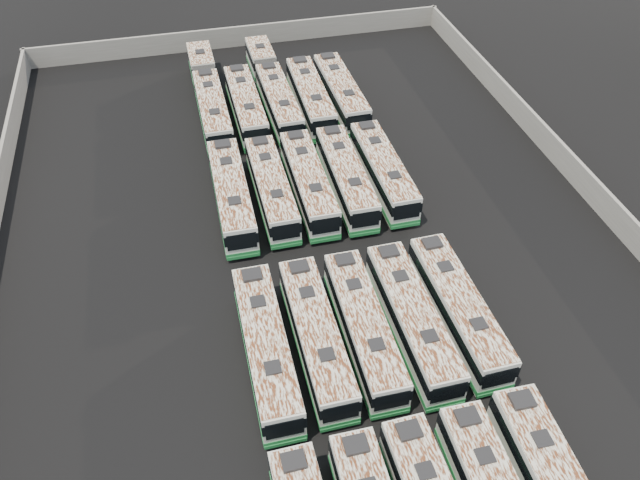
{
  "coord_description": "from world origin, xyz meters",
  "views": [
    {
      "loc": [
        -7.24,
        -28.99,
        31.0
      ],
      "look_at": [
        0.36,
        1.82,
        1.6
      ],
      "focal_mm": 35.0,
      "sensor_mm": 36.0,
      "label": 1
    }
  ],
  "objects_px": {
    "bus_back_left": "(246,106)",
    "bus_back_far_right": "(341,93)",
    "bus_midfront_center": "(364,327)",
    "bus_midback_left": "(272,188)",
    "bus_midback_far_right": "(383,171)",
    "bus_back_center": "(273,87)",
    "bus_midfront_far_right": "(458,309)",
    "bus_midfront_left": "(316,336)",
    "bus_back_right": "(311,97)",
    "bus_midback_right": "(346,177)",
    "bus_midfront_right": "(412,319)",
    "bus_back_far_left": "(209,95)",
    "bus_midfront_far_left": "(266,348)",
    "bus_midback_far_left": "(232,195)",
    "bus_midback_center": "(309,183)"
  },
  "relations": [
    {
      "from": "bus_midfront_left",
      "to": "bus_back_right",
      "type": "height_order",
      "value": "bus_back_right"
    },
    {
      "from": "bus_midback_far_left",
      "to": "bus_back_far_right",
      "type": "distance_m",
      "value": 17.41
    },
    {
      "from": "bus_back_far_right",
      "to": "bus_midback_left",
      "type": "bearing_deg",
      "value": -126.07
    },
    {
      "from": "bus_midfront_center",
      "to": "bus_back_far_left",
      "type": "height_order",
      "value": "bus_back_far_left"
    },
    {
      "from": "bus_midfront_center",
      "to": "bus_back_left",
      "type": "bearing_deg",
      "value": 96.72
    },
    {
      "from": "bus_midback_far_right",
      "to": "bus_back_far_left",
      "type": "relative_size",
      "value": 0.64
    },
    {
      "from": "bus_midback_far_right",
      "to": "bus_back_far_right",
      "type": "height_order",
      "value": "bus_back_far_right"
    },
    {
      "from": "bus_midfront_center",
      "to": "bus_midfront_right",
      "type": "height_order",
      "value": "bus_midfront_right"
    },
    {
      "from": "bus_midback_center",
      "to": "bus_back_far_right",
      "type": "bearing_deg",
      "value": 64.62
    },
    {
      "from": "bus_midback_left",
      "to": "bus_back_center",
      "type": "xyz_separation_m",
      "value": [
        2.97,
        15.21,
        0.01
      ]
    },
    {
      "from": "bus_midback_far_left",
      "to": "bus_midback_left",
      "type": "bearing_deg",
      "value": 2.84
    },
    {
      "from": "bus_midback_left",
      "to": "bus_back_far_right",
      "type": "height_order",
      "value": "bus_back_far_right"
    },
    {
      "from": "bus_midfront_right",
      "to": "bus_back_right",
      "type": "height_order",
      "value": "bus_back_right"
    },
    {
      "from": "bus_midback_right",
      "to": "bus_midback_far_right",
      "type": "xyz_separation_m",
      "value": [
        3.07,
        0.1,
        -0.01
      ]
    },
    {
      "from": "bus_midback_far_right",
      "to": "bus_back_left",
      "type": "relative_size",
      "value": 0.99
    },
    {
      "from": "bus_midback_far_right",
      "to": "bus_back_center",
      "type": "relative_size",
      "value": 0.64
    },
    {
      "from": "bus_back_left",
      "to": "bus_back_far_right",
      "type": "xyz_separation_m",
      "value": [
        8.94,
        0.12,
        0.03
      ]
    },
    {
      "from": "bus_back_right",
      "to": "bus_midback_right",
      "type": "bearing_deg",
      "value": -89.48
    },
    {
      "from": "bus_midback_center",
      "to": "bus_midback_left",
      "type": "bearing_deg",
      "value": -179.71
    },
    {
      "from": "bus_midfront_center",
      "to": "bus_back_left",
      "type": "relative_size",
      "value": 0.99
    },
    {
      "from": "bus_midfront_far_right",
      "to": "bus_back_far_right",
      "type": "relative_size",
      "value": 0.98
    },
    {
      "from": "bus_back_left",
      "to": "bus_back_right",
      "type": "distance_m",
      "value": 6.01
    },
    {
      "from": "bus_midback_center",
      "to": "bus_midback_far_right",
      "type": "bearing_deg",
      "value": 0.9
    },
    {
      "from": "bus_midfront_left",
      "to": "bus_midback_left",
      "type": "bearing_deg",
      "value": 89.69
    },
    {
      "from": "bus_midback_center",
      "to": "bus_midback_far_right",
      "type": "relative_size",
      "value": 1.01
    },
    {
      "from": "bus_midfront_far_right",
      "to": "bus_midback_far_left",
      "type": "relative_size",
      "value": 0.98
    },
    {
      "from": "bus_midback_right",
      "to": "bus_back_left",
      "type": "bearing_deg",
      "value": 116.35
    },
    {
      "from": "bus_back_left",
      "to": "bus_back_center",
      "type": "relative_size",
      "value": 0.65
    },
    {
      "from": "bus_midfront_far_left",
      "to": "bus_midback_right",
      "type": "distance_m",
      "value": 17.32
    },
    {
      "from": "bus_midfront_center",
      "to": "bus_midback_left",
      "type": "xyz_separation_m",
      "value": [
        -2.89,
        14.69,
        -0.01
      ]
    },
    {
      "from": "bus_midfront_far_left",
      "to": "bus_midback_far_left",
      "type": "height_order",
      "value": "bus_midback_far_left"
    },
    {
      "from": "bus_midfront_left",
      "to": "bus_back_center",
      "type": "height_order",
      "value": "bus_midfront_left"
    },
    {
      "from": "bus_midfront_far_right",
      "to": "bus_midback_left",
      "type": "distance_m",
      "value": 17.23
    },
    {
      "from": "bus_back_right",
      "to": "bus_midback_far_right",
      "type": "bearing_deg",
      "value": -75.48
    },
    {
      "from": "bus_midfront_center",
      "to": "bus_back_far_left",
      "type": "bearing_deg",
      "value": 101.81
    },
    {
      "from": "bus_back_left",
      "to": "bus_back_far_right",
      "type": "bearing_deg",
      "value": 0.32
    },
    {
      "from": "bus_back_center",
      "to": "bus_midback_left",
      "type": "bearing_deg",
      "value": -101.88
    },
    {
      "from": "bus_midfront_center",
      "to": "bus_back_center",
      "type": "height_order",
      "value": "bus_back_center"
    },
    {
      "from": "bus_midfront_left",
      "to": "bus_midfront_far_right",
      "type": "xyz_separation_m",
      "value": [
        9.06,
        0.0,
        0.01
      ]
    },
    {
      "from": "bus_midfront_left",
      "to": "bus_midback_far_left",
      "type": "distance_m",
      "value": 14.88
    },
    {
      "from": "bus_midfront_center",
      "to": "bus_midback_center",
      "type": "xyz_separation_m",
      "value": [
        0.01,
        14.7,
        0.02
      ]
    },
    {
      "from": "bus_midfront_far_right",
      "to": "bus_back_center",
      "type": "relative_size",
      "value": 0.65
    },
    {
      "from": "bus_midfront_right",
      "to": "bus_midback_right",
      "type": "distance_m",
      "value": 14.82
    },
    {
      "from": "bus_midfront_center",
      "to": "bus_midback_center",
      "type": "bearing_deg",
      "value": 90.53
    },
    {
      "from": "bus_midback_right",
      "to": "bus_back_far_left",
      "type": "xyz_separation_m",
      "value": [
        -8.96,
        15.27,
        0.0
      ]
    },
    {
      "from": "bus_midfront_far_right",
      "to": "bus_back_far_left",
      "type": "height_order",
      "value": "bus_back_far_left"
    },
    {
      "from": "bus_midfront_right",
      "to": "bus_midback_far_left",
      "type": "distance_m",
      "value": 17.26
    },
    {
      "from": "bus_midfront_far_right",
      "to": "bus_back_far_left",
      "type": "relative_size",
      "value": 0.65
    },
    {
      "from": "bus_midfront_center",
      "to": "bus_midback_left",
      "type": "relative_size",
      "value": 1.01
    },
    {
      "from": "bus_midfront_center",
      "to": "bus_back_left",
      "type": "height_order",
      "value": "bus_back_left"
    }
  ]
}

